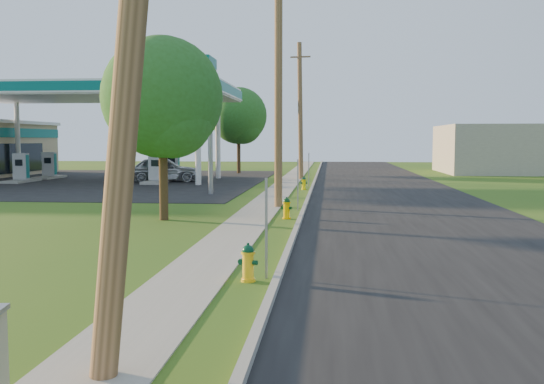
{
  "coord_description": "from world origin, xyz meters",
  "views": [
    {
      "loc": [
        1.49,
        -7.57,
        2.74
      ],
      "look_at": [
        0.0,
        8.0,
        1.4
      ],
      "focal_mm": 40.0,
      "sensor_mm": 36.0,
      "label": 1
    }
  ],
  "objects_px": {
    "price_pylon": "(210,86)",
    "car_silver": "(164,169)",
    "fuel_pump_ne": "(156,172)",
    "hydrant_near": "(248,263)",
    "tree_verge": "(165,102)",
    "fuel_pump_sw": "(49,169)",
    "fuel_pump_se": "(173,169)",
    "tree_lot": "(240,118)",
    "hydrant_mid": "(287,208)",
    "hydrant_far": "(304,183)",
    "fuel_pump_nw": "(21,171)",
    "utility_pole_mid": "(278,85)",
    "utility_pole_far": "(300,111)"
  },
  "relations": [
    {
      "from": "price_pylon",
      "to": "car_silver",
      "type": "bearing_deg",
      "value": 118.93
    },
    {
      "from": "fuel_pump_ne",
      "to": "hydrant_near",
      "type": "height_order",
      "value": "fuel_pump_ne"
    },
    {
      "from": "tree_verge",
      "to": "fuel_pump_sw",
      "type": "bearing_deg",
      "value": 123.98
    },
    {
      "from": "fuel_pump_se",
      "to": "tree_lot",
      "type": "distance_m",
      "value": 9.65
    },
    {
      "from": "hydrant_mid",
      "to": "car_silver",
      "type": "bearing_deg",
      "value": 117.55
    },
    {
      "from": "hydrant_near",
      "to": "hydrant_far",
      "type": "bearing_deg",
      "value": 89.65
    },
    {
      "from": "fuel_pump_nw",
      "to": "tree_lot",
      "type": "distance_m",
      "value": 17.86
    },
    {
      "from": "fuel_pump_nw",
      "to": "car_silver",
      "type": "distance_m",
      "value": 9.19
    },
    {
      "from": "fuel_pump_ne",
      "to": "price_pylon",
      "type": "xyz_separation_m",
      "value": [
        5.0,
        -7.5,
        4.71
      ]
    },
    {
      "from": "utility_pole_mid",
      "to": "fuel_pump_sw",
      "type": "xyz_separation_m",
      "value": [
        -17.9,
        17.0,
        -4.23
      ]
    },
    {
      "from": "tree_lot",
      "to": "fuel_pump_se",
      "type": "bearing_deg",
      "value": -113.7
    },
    {
      "from": "utility_pole_mid",
      "to": "hydrant_far",
      "type": "height_order",
      "value": "utility_pole_mid"
    },
    {
      "from": "fuel_pump_se",
      "to": "hydrant_far",
      "type": "relative_size",
      "value": 4.35
    },
    {
      "from": "fuel_pump_nw",
      "to": "tree_verge",
      "type": "distance_m",
      "value": 22.81
    },
    {
      "from": "hydrant_near",
      "to": "tree_verge",
      "type": "bearing_deg",
      "value": 114.74
    },
    {
      "from": "fuel_pump_sw",
      "to": "utility_pole_far",
      "type": "bearing_deg",
      "value": 3.2
    },
    {
      "from": "fuel_pump_sw",
      "to": "fuel_pump_nw",
      "type": "bearing_deg",
      "value": -90.0
    },
    {
      "from": "fuel_pump_se",
      "to": "price_pylon",
      "type": "relative_size",
      "value": 0.47
    },
    {
      "from": "hydrant_near",
      "to": "hydrant_mid",
      "type": "height_order",
      "value": "hydrant_mid"
    },
    {
      "from": "utility_pole_far",
      "to": "fuel_pump_ne",
      "type": "relative_size",
      "value": 2.97
    },
    {
      "from": "hydrant_near",
      "to": "fuel_pump_sw",
      "type": "bearing_deg",
      "value": 121.48
    },
    {
      "from": "fuel_pump_nw",
      "to": "fuel_pump_ne",
      "type": "xyz_separation_m",
      "value": [
        9.0,
        0.0,
        0.0
      ]
    },
    {
      "from": "fuel_pump_se",
      "to": "price_pylon",
      "type": "distance_m",
      "value": 13.4
    },
    {
      "from": "hydrant_near",
      "to": "hydrant_far",
      "type": "relative_size",
      "value": 1.03
    },
    {
      "from": "hydrant_near",
      "to": "hydrant_far",
      "type": "distance_m",
      "value": 22.04
    },
    {
      "from": "hydrant_mid",
      "to": "car_silver",
      "type": "height_order",
      "value": "car_silver"
    },
    {
      "from": "fuel_pump_sw",
      "to": "hydrant_mid",
      "type": "height_order",
      "value": "fuel_pump_sw"
    },
    {
      "from": "fuel_pump_sw",
      "to": "tree_lot",
      "type": "height_order",
      "value": "tree_lot"
    },
    {
      "from": "hydrant_far",
      "to": "hydrant_mid",
      "type": "bearing_deg",
      "value": -90.27
    },
    {
      "from": "tree_lot",
      "to": "price_pylon",
      "type": "bearing_deg",
      "value": -85.79
    },
    {
      "from": "fuel_pump_se",
      "to": "tree_verge",
      "type": "distance_m",
      "value": 22.3
    },
    {
      "from": "hydrant_near",
      "to": "utility_pole_far",
      "type": "bearing_deg",
      "value": 90.97
    },
    {
      "from": "price_pylon",
      "to": "fuel_pump_nw",
      "type": "bearing_deg",
      "value": 151.82
    },
    {
      "from": "tree_verge",
      "to": "hydrant_near",
      "type": "bearing_deg",
      "value": -65.26
    },
    {
      "from": "utility_pole_mid",
      "to": "tree_verge",
      "type": "distance_m",
      "value": 5.68
    },
    {
      "from": "tree_lot",
      "to": "car_silver",
      "type": "bearing_deg",
      "value": -107.96
    },
    {
      "from": "tree_lot",
      "to": "fuel_pump_sw",
      "type": "bearing_deg",
      "value": -147.16
    },
    {
      "from": "hydrant_mid",
      "to": "car_silver",
      "type": "relative_size",
      "value": 0.16
    },
    {
      "from": "fuel_pump_se",
      "to": "hydrant_far",
      "type": "height_order",
      "value": "fuel_pump_se"
    },
    {
      "from": "fuel_pump_ne",
      "to": "fuel_pump_sw",
      "type": "height_order",
      "value": "same"
    },
    {
      "from": "fuel_pump_nw",
      "to": "car_silver",
      "type": "relative_size",
      "value": 0.66
    },
    {
      "from": "fuel_pump_sw",
      "to": "price_pylon",
      "type": "bearing_deg",
      "value": -39.4
    },
    {
      "from": "hydrant_mid",
      "to": "hydrant_far",
      "type": "xyz_separation_m",
      "value": [
        0.06,
        12.6,
        -0.02
      ]
    },
    {
      "from": "fuel_pump_ne",
      "to": "hydrant_mid",
      "type": "relative_size",
      "value": 4.17
    },
    {
      "from": "car_silver",
      "to": "hydrant_mid",
      "type": "bearing_deg",
      "value": -162.91
    },
    {
      "from": "utility_pole_far",
      "to": "hydrant_far",
      "type": "height_order",
      "value": "utility_pole_far"
    },
    {
      "from": "fuel_pump_se",
      "to": "car_silver",
      "type": "xyz_separation_m",
      "value": [
        0.08,
        -2.61,
        0.1
      ]
    },
    {
      "from": "fuel_pump_ne",
      "to": "fuel_pump_sw",
      "type": "xyz_separation_m",
      "value": [
        -9.0,
        4.0,
        0.0
      ]
    },
    {
      "from": "fuel_pump_sw",
      "to": "hydrant_mid",
      "type": "xyz_separation_m",
      "value": [
        18.5,
        -20.65,
        -0.35
      ]
    },
    {
      "from": "tree_verge",
      "to": "hydrant_near",
      "type": "xyz_separation_m",
      "value": [
        4.02,
        -8.72,
        -3.66
      ]
    }
  ]
}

